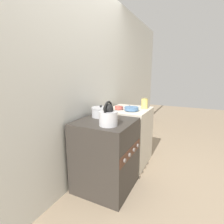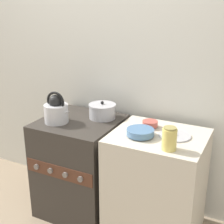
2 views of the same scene
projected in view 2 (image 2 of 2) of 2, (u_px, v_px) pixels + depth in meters
name	position (u px, v px, depth m)	size (l,w,h in m)	color
wall_back	(101.00, 64.00, 2.77)	(7.00, 0.06, 2.50)	silver
stove	(81.00, 166.00, 2.71)	(0.63, 0.66, 0.84)	#332D28
counter	(156.00, 186.00, 2.40)	(0.68, 0.60, 0.86)	beige
kettle	(56.00, 111.00, 2.51)	(0.24, 0.19, 0.26)	silver
cooking_pot	(102.00, 111.00, 2.61)	(0.23, 0.23, 0.15)	#B2B2B7
enamel_bowl	(140.00, 132.00, 2.23)	(0.20, 0.20, 0.06)	#4C729E
small_ceramic_bowl	(150.00, 124.00, 2.39)	(0.12, 0.12, 0.05)	#B75147
storage_jar	(169.00, 139.00, 2.01)	(0.10, 0.10, 0.16)	#E0CC66
loose_pot_lid	(175.00, 136.00, 2.23)	(0.23, 0.23, 0.03)	#B2B2B7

